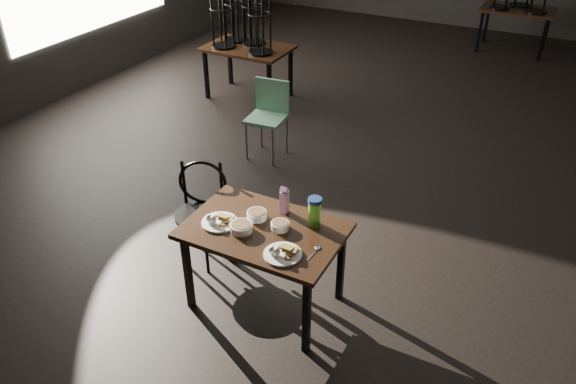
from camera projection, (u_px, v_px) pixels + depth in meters
The scene contains 13 objects.
main_table at pixel (264, 236), 4.30m from camera, with size 1.20×0.80×0.75m.
plate_left at pixel (219, 221), 4.30m from camera, with size 0.28×0.28×0.09m.
plate_right at pixel (282, 253), 3.97m from camera, with size 0.28×0.28×0.09m.
bowl_near at pixel (257, 215), 4.35m from camera, with size 0.15×0.15×0.06m.
bowl_far at pixel (280, 225), 4.23m from camera, with size 0.14×0.14×0.06m.
bowl_big at pixel (241, 227), 4.21m from camera, with size 0.17×0.17×0.06m.
juice_carton at pixel (284, 200), 4.39m from camera, with size 0.06×0.06×0.23m.
water_bottle at pixel (315, 211), 4.23m from camera, with size 0.11×0.11×0.24m.
spoon at pixel (317, 249), 4.04m from camera, with size 0.04×0.19×0.01m.
bentwood_chair at pixel (201, 205), 4.88m from camera, with size 0.50×0.49×0.93m.
school_chair at pixel (269, 112), 6.55m from camera, with size 0.45×0.45×0.91m.
bg_table_left at pixel (246, 43), 7.91m from camera, with size 1.20×0.80×1.48m.
bg_table_far at pixel (519, 7), 9.67m from camera, with size 1.20×0.80×1.48m.
Camera 1 is at (1.50, -5.79, 3.26)m, focal length 35.00 mm.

